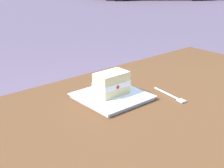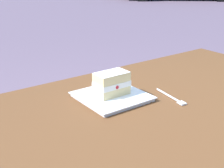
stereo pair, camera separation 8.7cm
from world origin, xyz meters
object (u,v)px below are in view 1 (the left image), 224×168
at_px(dessert_plate, 112,97).
at_px(cake_slice, 111,84).
at_px(dessert_fork, 171,96).
at_px(patio_table, 156,126).

bearing_deg(dessert_plate, cake_slice, 71.11).
height_order(dessert_plate, dessert_fork, dessert_plate).
bearing_deg(cake_slice, dessert_fork, -37.39).
bearing_deg(dessert_plate, dessert_fork, -36.11).
distance_m(patio_table, dessert_fork, 0.14).
relative_size(dessert_plate, cake_slice, 1.90).
distance_m(patio_table, dessert_plate, 0.20).
xyz_separation_m(patio_table, dessert_fork, (0.10, 0.02, 0.09)).
relative_size(patio_table, cake_slice, 12.70).
xyz_separation_m(patio_table, dessert_plate, (-0.08, 0.16, 0.09)).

